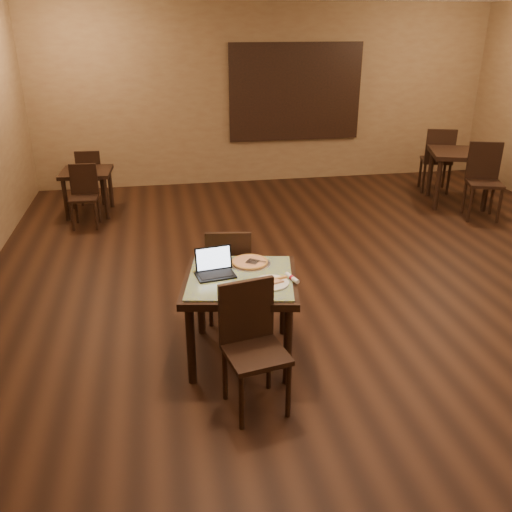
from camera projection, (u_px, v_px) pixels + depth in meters
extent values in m
plane|color=black|center=(365.00, 310.00, 5.48)|extent=(10.00, 10.00, 0.00)
cube|color=olive|center=(267.00, 96.00, 9.39)|extent=(8.00, 0.02, 3.00)
cube|color=#27578F|center=(295.00, 92.00, 9.43)|extent=(2.20, 0.04, 1.50)
cube|color=black|center=(296.00, 92.00, 9.41)|extent=(2.34, 0.02, 1.64)
cylinder|color=black|center=(191.00, 344.00, 4.24)|extent=(0.07, 0.07, 0.71)
cylinder|color=black|center=(201.00, 299.00, 4.94)|extent=(0.07, 0.07, 0.71)
cylinder|color=black|center=(288.00, 345.00, 4.23)|extent=(0.07, 0.07, 0.71)
cylinder|color=black|center=(284.00, 299.00, 4.93)|extent=(0.07, 0.07, 0.71)
cube|color=black|center=(240.00, 281.00, 4.44)|extent=(1.08, 1.08, 0.06)
cube|color=#1A33AC|center=(240.00, 277.00, 4.43)|extent=(0.98, 0.98, 0.02)
cylinder|color=black|center=(242.00, 403.00, 3.79)|extent=(0.04, 0.04, 0.45)
cylinder|color=black|center=(225.00, 374.00, 4.10)|extent=(0.04, 0.04, 0.45)
cylinder|color=black|center=(288.00, 391.00, 3.91)|extent=(0.04, 0.04, 0.45)
cylinder|color=black|center=(269.00, 364.00, 4.22)|extent=(0.04, 0.04, 0.45)
cube|color=black|center=(256.00, 354.00, 3.91)|extent=(0.50, 0.50, 0.04)
cube|color=black|center=(246.00, 310.00, 3.97)|extent=(0.42, 0.12, 0.48)
cylinder|color=black|center=(248.00, 288.00, 5.44)|extent=(0.04, 0.04, 0.44)
cylinder|color=black|center=(248.00, 305.00, 5.11)|extent=(0.04, 0.04, 0.44)
cylinder|color=black|center=(212.00, 288.00, 5.43)|extent=(0.04, 0.04, 0.44)
cylinder|color=black|center=(211.00, 305.00, 5.10)|extent=(0.04, 0.04, 0.44)
cube|color=black|center=(229.00, 274.00, 5.17)|extent=(0.47, 0.47, 0.04)
cube|color=black|center=(228.00, 257.00, 4.90)|extent=(0.41, 0.10, 0.47)
cube|color=black|center=(215.00, 275.00, 4.43)|extent=(0.34, 0.26, 0.02)
cube|color=black|center=(213.00, 258.00, 4.49)|extent=(0.31, 0.09, 0.21)
cube|color=#C9DDFF|center=(214.00, 258.00, 4.48)|extent=(0.28, 0.08, 0.18)
cylinder|color=white|center=(271.00, 283.00, 4.29)|extent=(0.28, 0.28, 0.02)
cylinder|color=silver|center=(250.00, 263.00, 4.66)|extent=(0.36, 0.36, 0.01)
cylinder|color=beige|center=(250.00, 262.00, 4.65)|extent=(0.30, 0.30, 0.02)
torus|color=#C1833E|center=(250.00, 262.00, 4.65)|extent=(0.31, 0.31, 0.02)
cube|color=silver|center=(252.00, 262.00, 4.63)|extent=(0.25, 0.22, 0.01)
cylinder|color=white|center=(292.00, 278.00, 4.36)|extent=(0.09, 0.17, 0.04)
cylinder|color=#AB152D|center=(292.00, 278.00, 4.36)|extent=(0.05, 0.04, 0.04)
cylinder|color=black|center=(438.00, 184.00, 8.26)|extent=(0.08, 0.08, 0.79)
cylinder|color=black|center=(430.00, 172.00, 8.91)|extent=(0.08, 0.08, 0.79)
cylinder|color=black|center=(487.00, 186.00, 8.18)|extent=(0.08, 0.08, 0.79)
cylinder|color=black|center=(475.00, 174.00, 8.83)|extent=(0.08, 0.08, 0.79)
cube|color=black|center=(461.00, 153.00, 8.38)|extent=(1.13, 1.13, 0.07)
cylinder|color=black|center=(470.00, 205.00, 7.79)|extent=(0.04, 0.04, 0.50)
cylinder|color=black|center=(464.00, 197.00, 8.15)|extent=(0.04, 0.04, 0.50)
cylinder|color=black|center=(499.00, 206.00, 7.74)|extent=(0.04, 0.04, 0.50)
cylinder|color=black|center=(492.00, 198.00, 8.11)|extent=(0.04, 0.04, 0.50)
cube|color=black|center=(484.00, 183.00, 7.84)|extent=(0.59, 0.59, 0.04)
cube|color=black|center=(484.00, 160.00, 7.92)|extent=(0.46, 0.19, 0.54)
cylinder|color=black|center=(444.00, 174.00, 9.42)|extent=(0.04, 0.04, 0.50)
cylinder|color=black|center=(448.00, 180.00, 9.05)|extent=(0.04, 0.04, 0.50)
cylinder|color=black|center=(420.00, 173.00, 9.47)|extent=(0.04, 0.04, 0.50)
cylinder|color=black|center=(424.00, 179.00, 9.10)|extent=(0.04, 0.04, 0.50)
cube|color=black|center=(436.00, 160.00, 9.15)|extent=(0.59, 0.59, 0.04)
cube|color=black|center=(441.00, 146.00, 8.84)|extent=(0.46, 0.19, 0.54)
cylinder|color=black|center=(66.00, 200.00, 7.81)|extent=(0.06, 0.06, 0.63)
cylinder|color=black|center=(73.00, 189.00, 8.33)|extent=(0.06, 0.06, 0.63)
cylinder|color=black|center=(106.00, 198.00, 7.88)|extent=(0.06, 0.06, 0.63)
cylinder|color=black|center=(111.00, 187.00, 8.40)|extent=(0.06, 0.06, 0.63)
cube|color=black|center=(86.00, 172.00, 7.98)|extent=(0.75, 0.75, 0.05)
cylinder|color=black|center=(72.00, 217.00, 7.46)|extent=(0.04, 0.04, 0.40)
cylinder|color=black|center=(76.00, 210.00, 7.76)|extent=(0.04, 0.04, 0.40)
cylinder|color=black|center=(96.00, 216.00, 7.50)|extent=(0.04, 0.04, 0.40)
cylinder|color=black|center=(99.00, 209.00, 7.79)|extent=(0.04, 0.04, 0.40)
cube|color=black|center=(84.00, 198.00, 7.54)|extent=(0.39, 0.39, 0.04)
cube|color=black|center=(84.00, 179.00, 7.60)|extent=(0.38, 0.06, 0.43)
cylinder|color=black|center=(105.00, 187.00, 8.84)|extent=(0.04, 0.04, 0.40)
cylinder|color=black|center=(102.00, 193.00, 8.55)|extent=(0.04, 0.04, 0.40)
cylinder|color=black|center=(85.00, 188.00, 8.80)|extent=(0.04, 0.04, 0.40)
cylinder|color=black|center=(81.00, 193.00, 8.51)|extent=(0.04, 0.04, 0.40)
cube|color=black|center=(92.00, 177.00, 8.59)|extent=(0.39, 0.39, 0.04)
cube|color=black|center=(88.00, 165.00, 8.34)|extent=(0.38, 0.06, 0.43)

